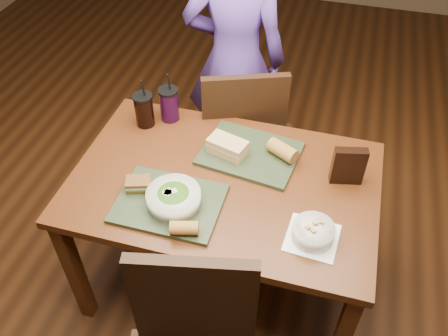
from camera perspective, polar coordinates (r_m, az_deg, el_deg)
The scene contains 15 objects.
ground at distance 2.61m, azimuth 0.00°, elevation -12.98°, with size 6.00×6.00×0.00m, color #381C0B.
dining_table at distance 2.09m, azimuth 0.00°, elevation -3.15°, with size 1.30×0.85×0.75m.
chair_far at distance 2.57m, azimuth 2.91°, elevation 4.07°, with size 0.54×0.56×0.97m.
diner at distance 2.70m, azimuth 1.31°, elevation 12.75°, with size 0.57×0.38×1.57m, color #5B3AA1.
tray_near at distance 1.93m, azimuth -6.62°, elevation -4.25°, with size 0.42×0.32×0.02m, color #27331E.
tray_far at distance 2.13m, azimuth 3.15°, elevation 1.77°, with size 0.42×0.32×0.02m, color #27331E.
salad_bowl at distance 1.89m, azimuth -6.08°, elevation -3.54°, with size 0.22×0.22×0.07m.
soup_bowl at distance 1.82m, azimuth 10.68°, elevation -7.59°, with size 0.21×0.21×0.08m.
sandwich_near at distance 1.98m, azimuth -10.21°, elevation -1.91°, with size 0.12×0.10×0.05m.
sandwich_far at distance 2.10m, azimuth 0.43°, elevation 2.60°, with size 0.19×0.14×0.07m.
baguette_near at distance 1.80m, azimuth -4.81°, elevation -7.20°, with size 0.05×0.05×0.11m, color #AD7533.
baguette_far at distance 2.09m, azimuth 7.05°, elevation 2.10°, with size 0.07×0.07×0.13m, color #AD7533.
cup_cola at distance 2.28m, azimuth -9.59°, elevation 6.92°, with size 0.09×0.09×0.26m.
cup_berry at distance 2.30m, azimuth -6.62°, elevation 7.64°, with size 0.10×0.10×0.26m.
chip_bag at distance 2.02m, azimuth 14.72°, elevation 0.23°, with size 0.13×0.04×0.18m, color black.
Camera 1 is at (0.38, -1.36, 2.20)m, focal length 38.00 mm.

